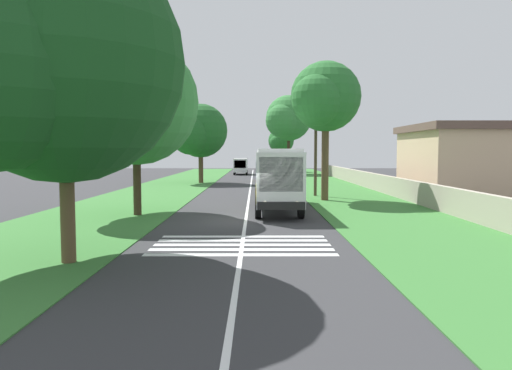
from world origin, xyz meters
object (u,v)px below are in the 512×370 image
at_px(roadside_building, 455,159).
at_px(roadside_tree_left_1, 199,133).
at_px(roadside_tree_left_0, 133,106).
at_px(roadside_tree_right_2, 287,119).
at_px(trailing_car_0, 265,180).
at_px(roadside_tree_right_1, 323,99).
at_px(utility_pole, 316,150).
at_px(trailing_car_1, 267,176).
at_px(roadside_tree_left_2, 53,69).
at_px(trailing_minibus_0, 241,165).
at_px(trailing_car_2, 265,173).
at_px(coach_bus, 276,175).
at_px(roadside_tree_right_0, 280,141).

bearing_deg(roadside_building, roadside_tree_left_1, 58.17).
xyz_separation_m(roadside_tree_left_0, roadside_tree_right_2, (50.29, -11.85, 2.63)).
relative_size(trailing_car_0, roadside_tree_right_1, 0.43).
bearing_deg(utility_pole, trailing_car_1, 9.70).
bearing_deg(trailing_car_0, roadside_tree_left_2, 168.20).
distance_m(roadside_tree_left_2, roadside_tree_right_2, 63.22).
bearing_deg(roadside_tree_left_1, trailing_minibus_0, -10.94).
xyz_separation_m(trailing_car_1, trailing_minibus_0, (17.23, 3.73, 0.88)).
relative_size(trailing_car_0, roadside_tree_left_2, 0.43).
bearing_deg(trailing_car_0, trailing_car_2, -1.18).
relative_size(coach_bus, trailing_car_0, 2.60).
height_order(roadside_tree_right_1, utility_pole, roadside_tree_right_1).
bearing_deg(roadside_tree_right_1, trailing_car_1, 8.58).
bearing_deg(roadside_tree_left_0, trailing_minibus_0, -5.20).
height_order(trailing_car_1, roadside_tree_left_0, roadside_tree_left_0).
xyz_separation_m(roadside_tree_left_0, roadside_building, (13.36, -23.56, -3.14)).
bearing_deg(trailing_car_2, trailing_minibus_0, 22.34).
xyz_separation_m(trailing_car_0, roadside_tree_left_2, (-34.93, 7.30, 5.47)).
height_order(trailing_car_0, roadside_tree_right_2, roadside_tree_right_2).
xyz_separation_m(coach_bus, roadside_tree_right_0, (56.98, -3.18, 3.30)).
xyz_separation_m(trailing_car_2, roadside_tree_left_2, (-51.66, 7.65, 5.47)).
xyz_separation_m(coach_bus, trailing_car_2, (37.22, -0.09, -1.48)).
relative_size(coach_bus, roadside_tree_left_1, 1.25).
xyz_separation_m(trailing_car_2, roadside_tree_right_2, (10.49, -3.67, 8.06)).
bearing_deg(roadside_tree_left_2, roadside_tree_right_1, -29.17).
relative_size(roadside_tree_right_1, utility_pole, 1.41).
bearing_deg(roadside_tree_right_2, trailing_car_2, 160.73).
distance_m(roadside_tree_left_1, roadside_building, 27.44).
bearing_deg(roadside_tree_left_0, coach_bus, -72.32).
xyz_separation_m(trailing_car_2, trailing_minibus_0, (9.09, 3.74, 0.88)).
bearing_deg(roadside_tree_left_0, roadside_tree_left_1, -0.75).
distance_m(roadside_tree_right_0, roadside_building, 47.87).
relative_size(roadside_tree_right_0, roadside_tree_right_2, 0.62).
distance_m(coach_bus, roadside_building, 18.87).
bearing_deg(trailing_car_0, roadside_tree_right_2, -8.39).
bearing_deg(trailing_minibus_0, roadside_tree_left_1, 169.06).
bearing_deg(roadside_tree_right_1, trailing_minibus_0, 10.13).
relative_size(trailing_car_1, roadside_tree_left_2, 0.43).
distance_m(roadside_tree_left_1, roadside_tree_right_0, 33.62).
distance_m(roadside_tree_left_1, roadside_tree_left_2, 39.62).
xyz_separation_m(roadside_tree_left_0, roadside_tree_left_2, (-11.86, -0.54, 0.04)).
relative_size(roadside_tree_left_0, roadside_tree_left_1, 1.09).
height_order(coach_bus, roadside_tree_right_0, roadside_tree_right_0).
bearing_deg(roadside_tree_right_2, roadside_tree_left_2, 169.68).
xyz_separation_m(coach_bus, trailing_car_1, (29.08, -0.08, -1.48)).
bearing_deg(roadside_tree_right_0, roadside_tree_right_1, -179.50).
distance_m(trailing_minibus_0, roadside_tree_right_0, 13.26).
bearing_deg(roadside_tree_right_0, trailing_car_1, 173.67).
relative_size(roadside_tree_left_0, roadside_tree_right_1, 0.97).
distance_m(coach_bus, roadside_tree_right_0, 57.17).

